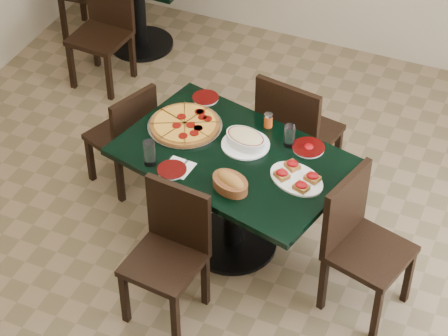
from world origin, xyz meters
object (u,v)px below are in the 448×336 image
at_px(chair_right, 359,238).
at_px(chair_left, 127,134).
at_px(chair_near, 171,246).
at_px(lasagna_casserole, 246,139).
at_px(main_table, 233,178).
at_px(pepperoni_pizza, 185,125).
at_px(bruschetta_platter, 297,177).
at_px(back_chair_near, 104,25).
at_px(bread_basket, 230,182).
at_px(chair_far, 294,131).

relative_size(chair_right, chair_left, 1.14).
height_order(chair_near, lasagna_casserole, chair_near).
relative_size(main_table, lasagna_casserole, 5.00).
bearing_deg(pepperoni_pizza, chair_near, -71.42).
relative_size(pepperoni_pizza, bruschetta_platter, 1.11).
xyz_separation_m(chair_right, chair_left, (-1.73, 0.39, -0.07)).
bearing_deg(bruschetta_platter, back_chair_near, 169.67).
distance_m(main_table, chair_right, 0.85).
bearing_deg(bruschetta_platter, chair_right, 14.54).
relative_size(main_table, bruschetta_platter, 3.60).
height_order(back_chair_near, lasagna_casserole, back_chair_near).
height_order(main_table, bread_basket, bread_basket).
height_order(main_table, chair_left, chair_left).
distance_m(chair_near, chair_left, 1.14).
relative_size(chair_near, pepperoni_pizza, 1.86).
bearing_deg(pepperoni_pizza, lasagna_casserole, -2.62).
xyz_separation_m(chair_far, bruschetta_platter, (0.24, -0.67, 0.23)).
xyz_separation_m(pepperoni_pizza, lasagna_casserole, (0.41, -0.02, 0.03)).
height_order(chair_left, lasagna_casserole, lasagna_casserole).
height_order(back_chair_near, pepperoni_pizza, back_chair_near).
height_order(chair_far, back_chair_near, chair_far).
bearing_deg(chair_near, bruschetta_platter, 49.29).
distance_m(chair_near, back_chair_near, 2.48).
relative_size(chair_far, bruschetta_platter, 2.31).
relative_size(chair_far, chair_near, 1.12).
bearing_deg(bruschetta_platter, main_table, -164.43).
bearing_deg(chair_near, chair_left, 136.46).
relative_size(back_chair_near, bread_basket, 3.11).
xyz_separation_m(back_chair_near, pepperoni_pizza, (1.28, -1.22, 0.28)).
distance_m(chair_far, back_chair_near, 1.98).
relative_size(chair_far, lasagna_casserole, 3.21).
height_order(chair_near, bruschetta_platter, chair_near).
bearing_deg(chair_right, chair_left, 92.47).
relative_size(chair_far, chair_right, 1.06).
height_order(pepperoni_pizza, bread_basket, bread_basket).
bearing_deg(chair_near, chair_right, 30.98).
bearing_deg(bread_basket, chair_right, 34.76).
distance_m(pepperoni_pizza, bruschetta_platter, 0.83).
height_order(chair_near, pepperoni_pizza, chair_near).
bearing_deg(back_chair_near, bread_basket, -39.49).
bearing_deg(back_chair_near, bruschetta_platter, -30.89).
bearing_deg(lasagna_casserole, chair_right, -1.27).
bearing_deg(chair_right, pepperoni_pizza, 93.09).
height_order(main_table, pepperoni_pizza, pepperoni_pizza).
bearing_deg(chair_right, back_chair_near, 74.59).
bearing_deg(chair_right, main_table, 96.46).
distance_m(chair_left, back_chair_near, 1.34).
relative_size(back_chair_near, bruschetta_platter, 2.09).
height_order(pepperoni_pizza, lasagna_casserole, lasagna_casserole).
xyz_separation_m(main_table, chair_near, (-0.14, -0.60, -0.08)).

